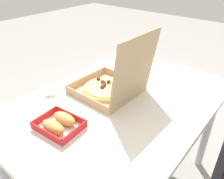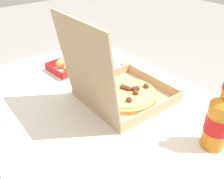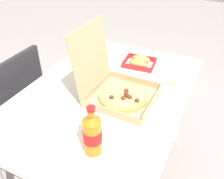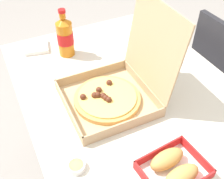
{
  "view_description": "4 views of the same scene",
  "coord_description": "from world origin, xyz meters",
  "views": [
    {
      "loc": [
        0.77,
        0.58,
        1.34
      ],
      "look_at": [
        -0.03,
        -0.08,
        0.72
      ],
      "focal_mm": 35.68,
      "sensor_mm": 36.0,
      "label": 1
    },
    {
      "loc": [
        -0.63,
        0.45,
        1.26
      ],
      "look_at": [
        0.02,
        -0.07,
        0.73
      ],
      "focal_mm": 38.82,
      "sensor_mm": 36.0,
      "label": 2
    },
    {
      "loc": [
        -0.96,
        -0.5,
        1.46
      ],
      "look_at": [
        0.02,
        -0.03,
        0.71
      ],
      "focal_mm": 38.96,
      "sensor_mm": 36.0,
      "label": 3
    },
    {
      "loc": [
        0.66,
        -0.42,
        1.45
      ],
      "look_at": [
        -0.02,
        -0.09,
        0.76
      ],
      "focal_mm": 43.97,
      "sensor_mm": 36.0,
      "label": 4
    }
  ],
  "objects": [
    {
      "name": "dipping_sauce_cup",
      "position": [
        0.2,
        -0.32,
        0.71
      ],
      "size": [
        0.06,
        0.06,
        0.02
      ],
      "color": "white",
      "rests_on": "dining_table"
    },
    {
      "name": "dining_table",
      "position": [
        0.0,
        0.0,
        0.62
      ],
      "size": [
        1.2,
        0.83,
        0.7
      ],
      "color": "silver",
      "rests_on": "ground_plane"
    },
    {
      "name": "pizza_box_open",
      "position": [
        -0.02,
        -0.08,
        0.75
      ],
      "size": [
        0.32,
        0.37,
        0.36
      ],
      "color": "tan",
      "rests_on": "dining_table"
    },
    {
      "name": "paper_menu",
      "position": [
        0.41,
        0.2,
        0.7
      ],
      "size": [
        0.21,
        0.15,
        0.0
      ],
      "primitive_type": "cube",
      "rotation": [
        0.0,
        0.0,
        0.01
      ],
      "color": "white",
      "rests_on": "dining_table"
    },
    {
      "name": "ground_plane",
      "position": [
        0.0,
        0.0,
        0.0
      ],
      "size": [
        10.0,
        10.0,
        0.0
      ],
      "primitive_type": "plane",
      "color": "gray"
    },
    {
      "name": "cola_bottle",
      "position": [
        -0.39,
        -0.14,
        0.79
      ],
      "size": [
        0.07,
        0.07,
        0.22
      ],
      "color": "orange",
      "rests_on": "dining_table"
    },
    {
      "name": "bread_side_box",
      "position": [
        0.34,
        -0.06,
        0.73
      ],
      "size": [
        0.17,
        0.2,
        0.06
      ],
      "color": "white",
      "rests_on": "dining_table"
    },
    {
      "name": "chair",
      "position": [
        -0.09,
        0.65,
        0.48
      ],
      "size": [
        0.41,
        0.41,
        0.83
      ],
      "color": "#232328",
      "rests_on": "ground_plane"
    }
  ]
}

